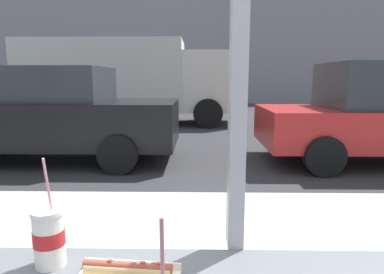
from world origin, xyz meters
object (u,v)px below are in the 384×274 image
object	(u,v)px
hotdog_tray_far	(128,272)
parked_car_black	(48,114)
box_truck	(128,78)
soda_cup_right	(49,237)
parked_car_red	(383,114)

from	to	relation	value
hotdog_tray_far	parked_car_black	distance (m)	5.82
parked_car_black	box_truck	world-z (taller)	box_truck
soda_cup_right	box_truck	bearing A→B (deg)	100.36
parked_car_red	box_truck	size ratio (longest dim) A/B	0.60
soda_cup_right	parked_car_red	distance (m)	6.37
hotdog_tray_far	box_truck	bearing A→B (deg)	101.56
parked_car_black	parked_car_red	xyz separation A→B (m)	(6.03, -0.00, 0.02)
soda_cup_right	box_truck	distance (m)	10.57
parked_car_red	box_truck	bearing A→B (deg)	137.13
hotdog_tray_far	box_truck	world-z (taller)	box_truck
parked_car_black	parked_car_red	world-z (taller)	parked_car_red
box_truck	parked_car_black	bearing A→B (deg)	-94.39
soda_cup_right	box_truck	xyz separation A→B (m)	(-1.90, 10.39, 0.45)
soda_cup_right	parked_car_red	size ratio (longest dim) A/B	0.08
box_truck	soda_cup_right	bearing A→B (deg)	-79.64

